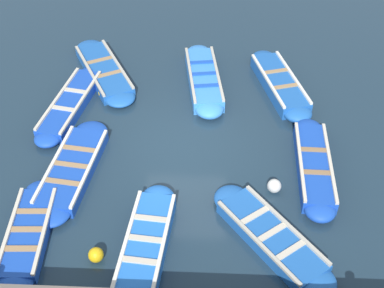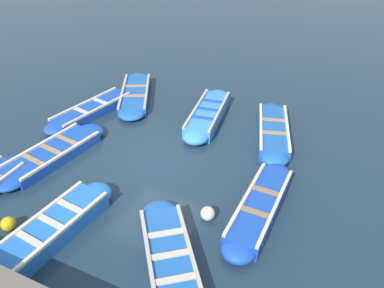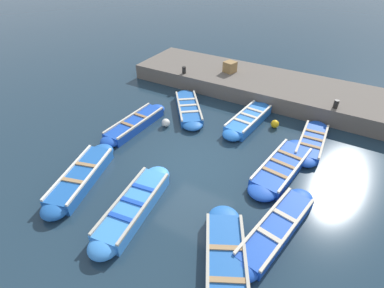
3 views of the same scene
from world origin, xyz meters
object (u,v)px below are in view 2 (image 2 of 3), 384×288
(boat_centre, at_px, (92,110))
(boat_mid_row, at_px, (170,260))
(boat_broadside, at_px, (53,229))
(boat_outer_left, at_px, (208,115))
(boat_end_of_row, at_px, (260,207))
(buoy_white_drifting, at_px, (122,108))
(buoy_orange_near, at_px, (208,214))
(buoy_yellow_far, at_px, (8,224))
(boat_far_corner, at_px, (53,154))
(boat_near_quay, at_px, (273,132))
(boat_stern_in, at_px, (135,94))

(boat_centre, bearing_deg, boat_mid_row, 50.05)
(boat_centre, height_order, boat_broadside, boat_broadside)
(boat_outer_left, height_order, boat_end_of_row, boat_outer_left)
(boat_end_of_row, xyz_separation_m, buoy_white_drifting, (-2.96, -5.97, -0.06))
(buoy_orange_near, bearing_deg, buoy_yellow_far, -60.99)
(boat_outer_left, relative_size, boat_end_of_row, 1.04)
(boat_broadside, bearing_deg, boat_far_corner, -137.36)
(boat_broadside, bearing_deg, boat_near_quay, 151.11)
(boat_broadside, bearing_deg, boat_centre, -151.09)
(boat_near_quay, bearing_deg, buoy_white_drifting, -83.86)
(boat_mid_row, relative_size, boat_end_of_row, 0.93)
(boat_centre, distance_m, buoy_orange_near, 6.51)
(boat_broadside, relative_size, boat_outer_left, 0.94)
(boat_centre, xyz_separation_m, boat_mid_row, (4.65, 5.56, 0.00))
(boat_far_corner, xyz_separation_m, buoy_yellow_far, (2.62, 1.07, 0.02))
(boat_end_of_row, distance_m, buoy_white_drifting, 6.67)
(buoy_yellow_far, bearing_deg, boat_near_quay, 145.35)
(boat_centre, height_order, boat_outer_left, boat_outer_left)
(boat_far_corner, height_order, buoy_yellow_far, boat_far_corner)
(boat_centre, bearing_deg, boat_broadside, 28.91)
(boat_end_of_row, distance_m, buoy_orange_near, 1.29)
(buoy_yellow_far, bearing_deg, buoy_white_drifting, -171.69)
(boat_mid_row, relative_size, buoy_yellow_far, 10.18)
(boat_far_corner, relative_size, buoy_orange_near, 11.28)
(boat_centre, xyz_separation_m, boat_stern_in, (-1.73, 0.70, -0.01))
(boat_outer_left, xyz_separation_m, buoy_white_drifting, (0.73, -3.04, -0.08))
(boat_stern_in, bearing_deg, boat_centre, -22.19)
(boat_stern_in, height_order, buoy_white_drifting, boat_stern_in)
(buoy_orange_near, bearing_deg, boat_outer_left, -157.16)
(boat_centre, relative_size, buoy_yellow_far, 11.52)
(boat_mid_row, height_order, buoy_orange_near, boat_mid_row)
(boat_far_corner, xyz_separation_m, boat_end_of_row, (-0.35, 6.18, 0.03))
(boat_centre, relative_size, buoy_white_drifting, 15.73)
(boat_outer_left, distance_m, buoy_white_drifting, 3.13)
(boat_stern_in, xyz_separation_m, boat_outer_left, (0.37, 3.17, 0.05))
(boat_stern_in, relative_size, buoy_white_drifting, 15.78)
(boat_broadside, xyz_separation_m, buoy_white_drifting, (-5.64, -1.94, -0.08))
(buoy_yellow_far, bearing_deg, boat_far_corner, -157.75)
(boat_stern_in, bearing_deg, boat_near_quay, 84.61)
(buoy_orange_near, relative_size, buoy_white_drifting, 1.40)
(boat_end_of_row, bearing_deg, boat_broadside, -56.37)
(buoy_orange_near, distance_m, buoy_white_drifting, 6.15)
(boat_mid_row, bearing_deg, boat_centre, -129.95)
(boat_centre, xyz_separation_m, boat_far_corner, (2.69, 0.63, -0.01))
(boat_far_corner, bearing_deg, boat_stern_in, 178.98)
(boat_near_quay, bearing_deg, buoy_orange_near, -6.20)
(boat_outer_left, bearing_deg, boat_centre, -70.73)
(boat_broadside, bearing_deg, buoy_white_drifting, -161.04)
(boat_broadside, relative_size, buoy_yellow_far, 10.70)
(boat_end_of_row, bearing_deg, boat_far_corner, -86.72)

